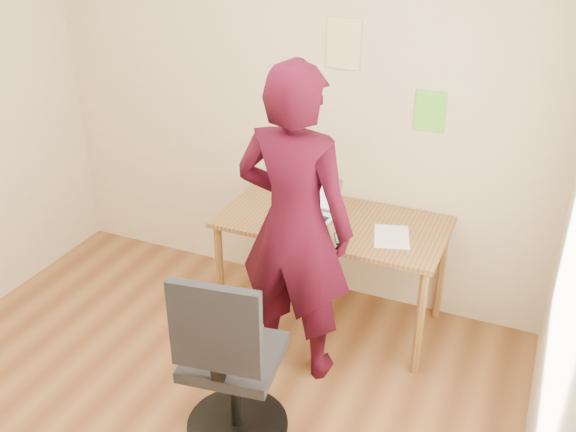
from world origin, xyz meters
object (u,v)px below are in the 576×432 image
at_px(desk, 332,232).
at_px(laptop, 311,208).
at_px(person, 294,227).
at_px(phone, 341,239).
at_px(office_chair, 230,370).

bearing_deg(desk, laptop, 175.94).
bearing_deg(person, phone, -120.02).
height_order(desk, laptop, laptop).
xyz_separation_m(desk, laptop, (-0.15, 0.01, 0.14)).
distance_m(desk, person, 0.57).
xyz_separation_m(laptop, phone, (0.28, -0.22, -0.05)).
relative_size(office_chair, person, 0.56).
relative_size(laptop, office_chair, 0.34).
xyz_separation_m(office_chair, person, (0.05, 0.69, 0.48)).
xyz_separation_m(desk, office_chair, (-0.10, -1.18, -0.21)).
height_order(phone, person, person).
height_order(laptop, person, person).
height_order(laptop, office_chair, office_chair).
bearing_deg(phone, person, -148.06).
relative_size(desk, phone, 9.52).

